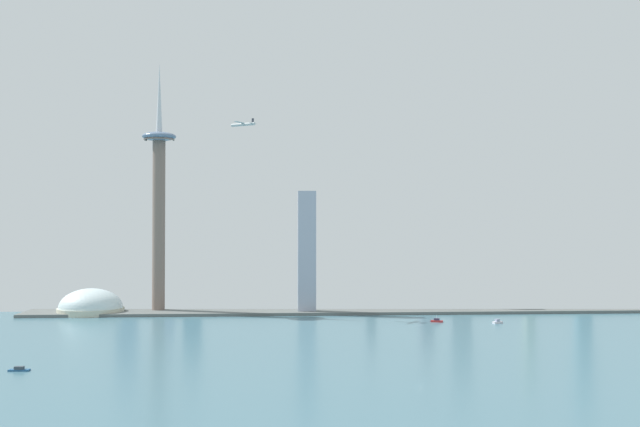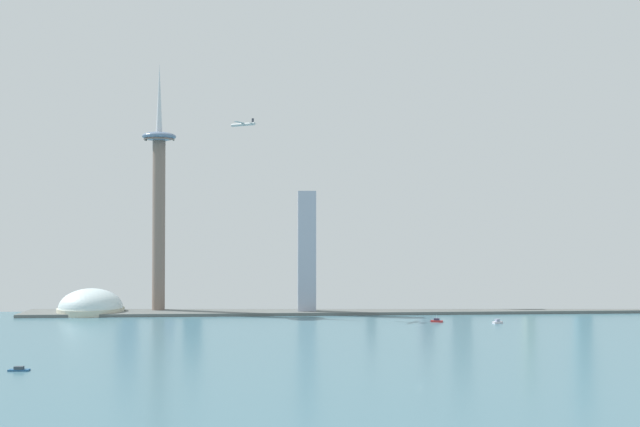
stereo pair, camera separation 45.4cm
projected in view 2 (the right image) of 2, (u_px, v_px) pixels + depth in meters
ground_plane at (420, 385)px, 528.61m from camera, size 6000.00×6000.00×0.00m
waterfront_pier at (349, 311)px, 995.12m from camera, size 835.72×77.14×3.73m
observation_tower at (159, 192)px, 993.28m from camera, size 44.28×44.28×327.46m
stadium_dome at (91, 308)px, 971.98m from camera, size 84.27×84.27×49.80m
skyscraper_0 at (128, 267)px, 1072.44m from camera, size 27.24×25.33×112.37m
skyscraper_1 at (583, 248)px, 1074.15m from camera, size 20.35×16.24×168.78m
skyscraper_2 at (170, 286)px, 1068.51m from camera, size 12.79×25.26×65.30m
skyscraper_3 at (426, 281)px, 1075.76m from camera, size 17.32×22.52×69.96m
skyscraper_4 at (307, 252)px, 978.08m from camera, size 23.24×13.68×158.33m
skyscraper_5 at (193, 274)px, 1074.25m from camera, size 25.69×19.77×111.44m
skyscraper_6 at (460, 268)px, 1033.45m from camera, size 27.04×25.41×111.22m
skyscraper_7 at (529, 264)px, 1059.57m from camera, size 12.65×17.67×127.58m
skyscraper_8 at (370, 288)px, 1055.84m from camera, size 13.73×22.93×61.77m
boat_0 at (19, 369)px, 582.52m from camera, size 15.89×6.47×3.56m
boat_1 at (437, 321)px, 887.97m from camera, size 14.56×9.68×9.00m
boat_2 at (497, 322)px, 875.97m from camera, size 13.31×10.13×5.04m
airplane at (243, 124)px, 960.72m from camera, size 32.89×34.04×8.83m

